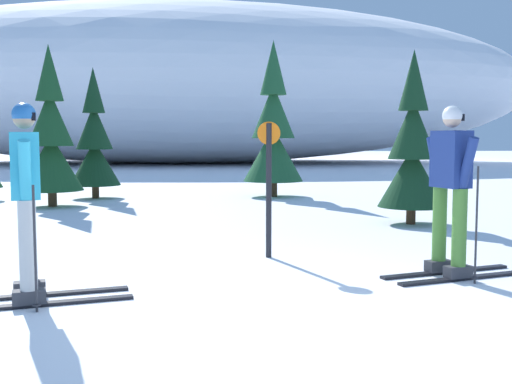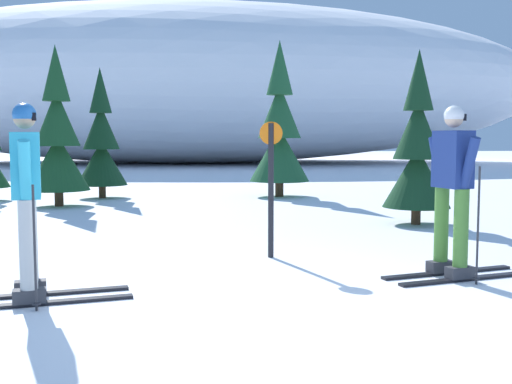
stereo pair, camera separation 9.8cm
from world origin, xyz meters
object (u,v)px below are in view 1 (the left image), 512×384
(pine_tree_far_right, at_px, (412,152))
(trail_marker_post, at_px, (269,182))
(pine_tree_right, at_px, (273,132))
(skier_navy_jacket, at_px, (451,188))
(skier_cyan_jacket, at_px, (27,198))
(pine_tree_center_left, at_px, (51,139))
(pine_tree_center_right, at_px, (95,144))

(pine_tree_far_right, relative_size, trail_marker_post, 1.76)
(pine_tree_right, bearing_deg, skier_navy_jacket, -83.68)
(skier_cyan_jacket, bearing_deg, trail_marker_post, 39.97)
(pine_tree_center_left, relative_size, pine_tree_right, 0.89)
(pine_tree_center_right, distance_m, pine_tree_far_right, 7.94)
(skier_cyan_jacket, distance_m, pine_tree_right, 10.32)
(skier_cyan_jacket, relative_size, pine_tree_center_right, 0.57)
(pine_tree_center_left, bearing_deg, pine_tree_right, 21.55)
(skier_cyan_jacket, xyz_separation_m, trail_marker_post, (2.32, 1.95, -0.01))
(pine_tree_right, height_order, pine_tree_far_right, pine_tree_right)
(skier_navy_jacket, xyz_separation_m, pine_tree_center_right, (-5.35, 8.93, 0.37))
(skier_navy_jacket, distance_m, trail_marker_post, 2.18)
(skier_cyan_jacket, distance_m, trail_marker_post, 3.03)
(pine_tree_right, distance_m, trail_marker_post, 7.93)
(pine_tree_right, bearing_deg, pine_tree_far_right, -69.75)
(pine_tree_right, xyz_separation_m, trail_marker_post, (-0.80, -7.86, -0.67))
(skier_cyan_jacket, height_order, pine_tree_center_left, pine_tree_center_left)
(skier_cyan_jacket, distance_m, pine_tree_center_left, 8.09)
(pine_tree_center_right, bearing_deg, pine_tree_right, 1.95)
(pine_tree_center_left, bearing_deg, skier_cyan_jacket, -77.20)
(skier_cyan_jacket, bearing_deg, pine_tree_far_right, 43.37)
(skier_navy_jacket, height_order, pine_tree_right, pine_tree_right)
(trail_marker_post, bearing_deg, pine_tree_center_right, 114.62)
(skier_navy_jacket, xyz_separation_m, pine_tree_far_right, (0.87, 3.99, 0.28))
(skier_navy_jacket, relative_size, pine_tree_center_right, 0.57)
(skier_cyan_jacket, height_order, trail_marker_post, skier_cyan_jacket)
(pine_tree_center_left, bearing_deg, skier_navy_jacket, -50.33)
(skier_navy_jacket, bearing_deg, pine_tree_far_right, 77.71)
(pine_tree_far_right, bearing_deg, pine_tree_center_left, 155.14)
(skier_cyan_jacket, xyz_separation_m, pine_tree_center_right, (-1.21, 9.66, 0.37))
(skier_navy_jacket, distance_m, pine_tree_center_right, 10.42)
(skier_navy_jacket, height_order, skier_cyan_jacket, skier_navy_jacket)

